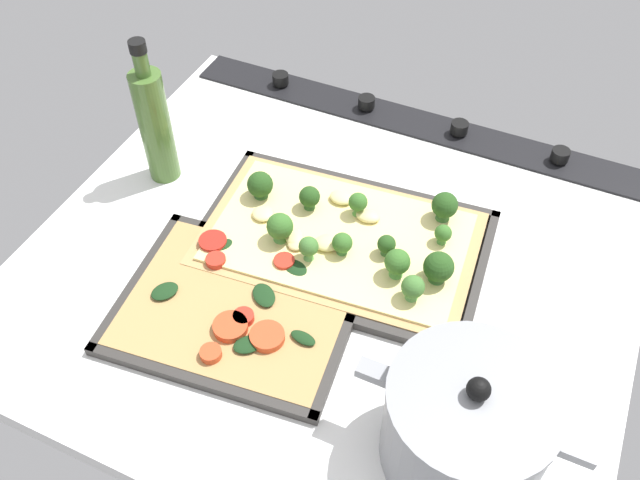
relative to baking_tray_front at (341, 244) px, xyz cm
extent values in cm
cube|color=white|center=(0.30, 3.20, -1.87)|extent=(80.16, 72.76, 3.00)
cube|color=black|center=(0.30, -29.68, 0.03)|extent=(76.95, 7.00, 0.80)
cylinder|color=black|center=(-23.75, -29.68, 1.33)|extent=(2.80, 2.80, 1.80)
cylinder|color=black|center=(-7.72, -29.68, 1.33)|extent=(2.80, 2.80, 1.80)
cylinder|color=black|center=(8.32, -29.68, 1.33)|extent=(2.80, 2.80, 1.80)
cylinder|color=black|center=(24.35, -29.68, 1.33)|extent=(2.80, 2.80, 1.80)
cube|color=#33302D|center=(0.00, 0.00, -0.12)|extent=(41.39, 28.66, 0.50)
cube|color=#33302D|center=(1.02, -12.08, 0.28)|extent=(39.36, 4.50, 1.30)
cube|color=#33302D|center=(-1.02, 12.08, 0.28)|extent=(39.36, 4.50, 1.30)
cube|color=#33302D|center=(-19.03, -1.60, 0.28)|extent=(3.33, 25.46, 1.30)
cube|color=#33302D|center=(19.03, 1.60, 0.28)|extent=(3.33, 25.46, 1.30)
cube|color=tan|center=(0.00, 0.00, 0.63)|extent=(38.79, 26.07, 1.00)
cube|color=#EFDB8C|center=(0.00, 0.00, 1.33)|extent=(35.65, 23.52, 0.40)
cone|color=#5B9F46|center=(7.34, 3.89, 2.14)|extent=(1.99, 1.99, 1.21)
sphere|color=#386B28|center=(7.34, 3.89, 4.11)|extent=(3.62, 3.62, 3.62)
cone|color=#5B9F46|center=(-0.29, -4.92, 2.19)|extent=(1.46, 1.46, 1.31)
sphere|color=#386B28|center=(-0.29, -4.92, 3.84)|extent=(2.66, 2.66, 2.66)
cone|color=#5B9F46|center=(-9.06, 3.48, 2.20)|extent=(1.84, 1.84, 1.33)
sphere|color=#386B28|center=(-9.06, 3.48, 4.12)|extent=(3.35, 3.35, 3.35)
cone|color=#68AD54|center=(-12.15, 5.91, 2.08)|extent=(1.64, 1.64, 1.09)
sphere|color=#427533|center=(-12.15, 5.91, 3.75)|extent=(2.98, 2.98, 2.98)
cone|color=#5B9F46|center=(-12.73, -4.69, 1.99)|extent=(1.29, 1.29, 0.92)
sphere|color=#386B28|center=(-12.73, -4.69, 3.33)|extent=(2.34, 2.34, 2.34)
cone|color=#68AD54|center=(2.43, 5.35, 2.20)|extent=(1.46, 1.46, 1.33)
sphere|color=#427533|center=(2.43, 5.35, 3.86)|extent=(2.66, 2.66, 2.66)
cone|color=#427635|center=(6.36, -3.28, 2.03)|extent=(1.64, 1.64, 0.98)
sphere|color=#264C1C|center=(6.36, -3.28, 3.64)|extent=(2.98, 2.98, 2.98)
cone|color=#427635|center=(-6.56, 0.36, 2.01)|extent=(1.36, 1.36, 0.95)
sphere|color=#264C1C|center=(-6.56, 0.36, 3.41)|extent=(2.47, 2.47, 2.47)
cone|color=#427635|center=(13.73, -2.48, 1.95)|extent=(2.05, 2.05, 0.84)
sphere|color=#264C1C|center=(13.73, -2.48, 3.77)|extent=(3.73, 3.73, 3.73)
cone|color=#5B9F46|center=(-1.16, 2.57, 1.96)|extent=(1.51, 1.51, 0.85)
sphere|color=#386B28|center=(-1.16, 2.57, 3.41)|extent=(2.75, 2.75, 2.75)
cone|color=#427635|center=(-11.45, -9.08, 2.13)|extent=(2.01, 2.01, 1.19)
sphere|color=#264C1C|center=(-11.45, -9.08, 4.10)|extent=(3.66, 3.66, 3.66)
cone|color=#427635|center=(-14.09, 1.73, 2.03)|extent=(2.18, 2.18, 0.99)
sphere|color=#264C1C|center=(-14.09, 1.73, 4.01)|extent=(3.97, 3.97, 3.97)
ellipsoid|color=#EFDB8C|center=(5.57, 3.68, 2.02)|extent=(3.88, 4.09, 1.13)
ellipsoid|color=#EFDB8C|center=(11.58, 0.97, 2.00)|extent=(4.25, 4.24, 1.08)
ellipsoid|color=#EFDB8C|center=(-1.99, -4.63, 2.05)|extent=(3.60, 2.67, 1.19)
ellipsoid|color=#EFDB8C|center=(2.84, -6.43, 2.05)|extent=(3.42, 2.67, 1.20)
ellipsoid|color=#EFDB8C|center=(0.97, 2.25, 2.11)|extent=(4.88, 4.65, 1.35)
ellipsoid|color=#EFDB8C|center=(4.85, 4.00, 1.92)|extent=(2.96, 3.05, 0.91)
cube|color=#33302D|center=(7.66, 15.69, -0.12)|extent=(31.95, 26.94, 0.50)
cube|color=#33302D|center=(8.87, 4.39, 0.28)|extent=(29.53, 4.35, 1.30)
cube|color=#33302D|center=(6.45, 26.98, 0.28)|extent=(29.53, 4.35, 1.30)
cube|color=#33302D|center=(-6.44, 14.18, 0.28)|extent=(3.74, 23.92, 1.30)
cube|color=#33302D|center=(21.77, 17.20, 0.28)|extent=(3.74, 23.92, 1.30)
cube|color=tan|center=(7.66, 15.69, 0.58)|extent=(29.31, 24.30, 0.90)
cylinder|color=red|center=(13.44, 10.88, 1.53)|extent=(2.68, 2.68, 1.00)
cylinder|color=#D14723|center=(1.69, 18.71, 1.53)|extent=(4.29, 4.29, 1.00)
cylinder|color=#D14723|center=(6.44, 19.31, 1.53)|extent=(4.31, 4.31, 1.00)
cylinder|color=red|center=(5.67, 17.39, 1.53)|extent=(2.64, 2.64, 1.00)
cylinder|color=#B22319|center=(15.45, 8.19, 1.53)|extent=(3.81, 3.81, 1.00)
cylinder|color=#D14723|center=(6.66, 23.61, 1.53)|extent=(2.63, 2.63, 1.00)
cylinder|color=red|center=(5.08, 7.35, 1.53)|extent=(2.79, 2.79, 1.00)
ellipsoid|color=#193819|center=(5.01, 13.26, 1.43)|extent=(4.76, 4.65, 0.60)
ellipsoid|color=#193819|center=(3.38, 7.58, 1.43)|extent=(4.35, 3.40, 0.60)
ellipsoid|color=#193819|center=(-2.31, 17.04, 1.43)|extent=(3.55, 2.09, 0.60)
ellipsoid|color=#193819|center=(13.95, 8.02, 1.43)|extent=(3.00, 3.39, 0.60)
ellipsoid|color=#193819|center=(16.83, 17.96, 1.43)|extent=(4.13, 4.45, 0.60)
ellipsoid|color=#193819|center=(3.29, 20.63, 1.43)|extent=(4.34, 4.31, 0.60)
cylinder|color=gray|center=(-23.51, 22.34, 5.37)|extent=(17.18, 17.18, 11.47)
cylinder|color=gray|center=(-23.51, 22.34, 11.50)|extent=(17.53, 17.53, 0.80)
sphere|color=black|center=(-23.51, 22.34, 13.10)|extent=(2.40, 2.40, 2.40)
cube|color=gray|center=(-33.90, 22.34, 9.04)|extent=(3.60, 2.00, 1.20)
cube|color=gray|center=(-13.12, 22.34, 9.04)|extent=(3.60, 2.00, 1.20)
cylinder|color=#476B2D|center=(30.26, -2.38, 8.56)|extent=(4.61, 4.61, 17.84)
cylinder|color=#476B2D|center=(30.26, -2.38, 19.23)|extent=(2.07, 2.07, 3.50)
cylinder|color=black|center=(30.26, -2.38, 21.78)|extent=(2.30, 2.30, 1.60)
camera|label=1|loc=(-23.56, 58.57, 70.88)|focal=38.58mm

